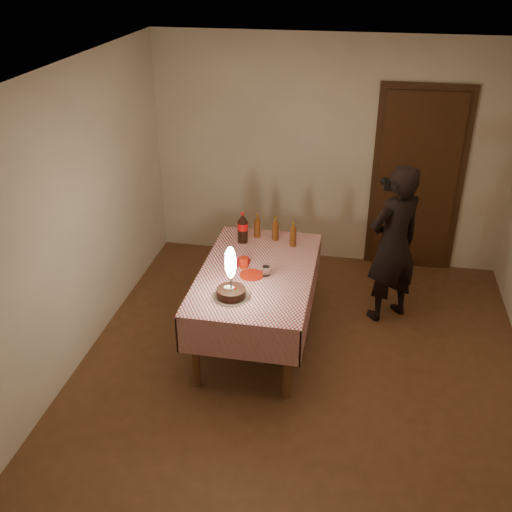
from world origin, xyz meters
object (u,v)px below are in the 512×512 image
red_cup (244,262)px  clear_cup (266,271)px  cola_bottle (243,228)px  photographer (393,244)px  amber_bottle_mid (276,229)px  dining_table (257,280)px  red_plate (252,275)px  amber_bottle_right (293,235)px  birthday_cake (231,283)px  amber_bottle_left (257,226)px

red_cup → clear_cup: size_ratio=1.11×
cola_bottle → photographer: (1.47, 0.13, -0.11)m
clear_cup → amber_bottle_mid: size_ratio=0.35×
dining_table → cola_bottle: (-0.25, 0.55, 0.26)m
red_plate → amber_bottle_right: bearing=66.2°
birthday_cake → red_cup: (-0.00, 0.52, -0.08)m
birthday_cake → red_plate: size_ratio=2.16×
red_plate → photographer: (1.25, 0.77, 0.04)m
red_cup → photographer: size_ratio=0.06×
dining_table → cola_bottle: bearing=114.1°
amber_bottle_left → amber_bottle_mid: bearing=-9.8°
amber_bottle_mid → photographer: bearing=1.2°
red_cup → amber_bottle_right: bearing=53.2°
birthday_cake → amber_bottle_left: (0.00, 1.17, -0.01)m
dining_table → amber_bottle_right: size_ratio=6.75×
birthday_cake → red_cup: 0.53m
red_cup → amber_bottle_mid: size_ratio=0.39×
clear_cup → dining_table: bearing=144.2°
red_cup → photographer: bearing=25.3°
amber_bottle_right → photographer: photographer is taller
amber_bottle_left → amber_bottle_right: (0.38, -0.13, 0.00)m
red_cup → amber_bottle_right: amber_bottle_right is taller
birthday_cake → amber_bottle_left: size_ratio=1.86×
red_plate → amber_bottle_mid: (0.10, 0.75, 0.11)m
clear_cup → red_cup: bearing=153.9°
red_cup → cola_bottle: cola_bottle is taller
clear_cup → amber_bottle_left: bearing=106.3°
cola_bottle → amber_bottle_mid: cola_bottle is taller
red_plate → amber_bottle_left: amber_bottle_left is taller
red_cup → amber_bottle_left: (0.00, 0.65, 0.07)m
birthday_cake → dining_table: bearing=74.8°
red_cup → photographer: (1.35, 0.64, -0.01)m
red_plate → clear_cup: (0.13, 0.02, 0.04)m
cola_bottle → red_cup: bearing=-77.3°
red_plate → red_cup: (-0.10, 0.13, 0.05)m
red_plate → amber_bottle_mid: bearing=82.7°
clear_cup → amber_bottle_mid: (-0.03, 0.73, 0.07)m
birthday_cake → amber_bottle_right: birthday_cake is taller
dining_table → amber_bottle_mid: (0.06, 0.66, 0.22)m
red_cup → amber_bottle_left: 0.65m
red_plate → cola_bottle: cola_bottle is taller
birthday_cake → cola_bottle: bearing=96.4°
birthday_cake → red_plate: bearing=75.8°
dining_table → amber_bottle_mid: size_ratio=6.75×
cola_bottle → amber_bottle_mid: size_ratio=1.25×
dining_table → cola_bottle: size_ratio=5.42×
red_plate → photographer: 1.47m
amber_bottle_right → amber_bottle_mid: (-0.19, 0.10, 0.00)m
birthday_cake → amber_bottle_left: bearing=89.8°
birthday_cake → clear_cup: size_ratio=5.28×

